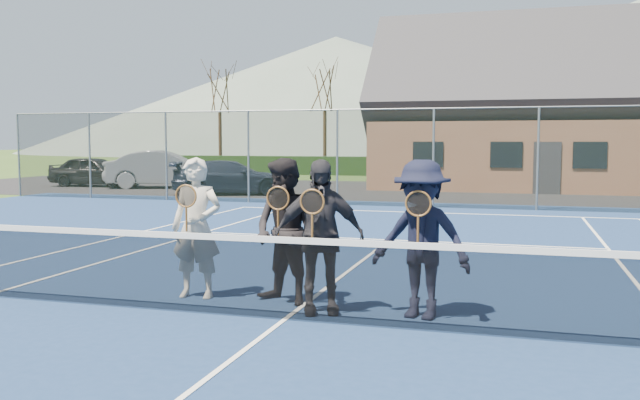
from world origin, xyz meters
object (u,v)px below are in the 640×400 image
Objects in this scene: car_a at (94,171)px; player_c at (319,236)px; player_b at (286,231)px; player_d at (421,239)px; car_c at (231,178)px; tennis_net at (284,275)px; player_a at (197,228)px; clubhouse at (558,95)px; car_b at (164,169)px.

player_c is at bearing -142.77° from car_a.
player_b is 1.00× the size of player_d.
player_d is at bearing -7.27° from player_b.
player_b is at bearing -143.22° from car_a.
tennis_net is at bearing -174.42° from car_c.
player_a is at bearing 169.98° from player_c.
player_b reaches higher than car_a.
car_c is 18.33m from tennis_net.
car_c is 17.54m from player_b.
clubhouse reaches higher than car_c.
player_a is at bearing -170.26° from car_b.
car_b is at bearing 122.65° from tennis_net.
player_a reaches higher than car_c.
car_b is at bearing 39.10° from car_c.
car_c is 17.06m from player_a.
player_d is (17.14, -18.50, 0.24)m from car_a.
clubhouse is (4.00, 24.00, 3.45)m from tennis_net.
car_b reaches higher than car_c.
player_c is at bearing -166.85° from car_b.
player_b reaches higher than car_b.
player_c is 1.18m from player_d.
clubhouse reaches higher than player_d.
car_c is at bearing 117.09° from player_c.
player_b and player_c have the same top height.
car_c is at bearing -141.47° from car_b.
clubhouse is at bearing 83.79° from player_d.
car_b is at bearing 123.84° from player_c.
tennis_net is 24.57m from clubhouse.
car_b is 22.41m from player_c.
player_a is (-1.45, 0.74, 0.38)m from tennis_net.
car_a is at bearing 132.82° from player_d.
car_a is 2.21× the size of player_c.
player_c is at bearing -31.59° from player_b.
player_a is (6.50, -15.77, 0.28)m from car_c.
car_c is 2.47× the size of player_a.
tennis_net is 6.49× the size of player_a.
player_b is 0.61m from player_c.
player_b and player_d have the same top height.
player_a is at bearing -103.18° from clubhouse.
car_b is 22.62m from tennis_net.
player_d reaches higher than car_a.
clubhouse is at bearing -79.27° from car_a.
player_b is (1.20, 0.02, -0.00)m from player_a.
car_a is 25.22m from player_d.
car_a is 2.21× the size of player_b.
car_b is at bearing 123.17° from player_b.
car_c is 2.47× the size of player_b.
player_c is (8.22, -16.08, 0.28)m from car_c.
car_b is at bearing -93.26° from car_a.
clubhouse is 8.67× the size of player_b.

